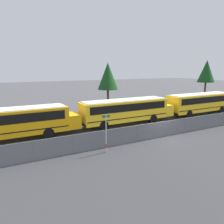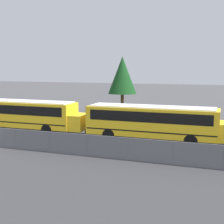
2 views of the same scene
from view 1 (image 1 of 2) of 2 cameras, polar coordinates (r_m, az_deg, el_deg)
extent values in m
plane|color=#424244|center=(22.48, 12.87, -6.40)|extent=(200.00, 200.00, 0.00)
cube|color=#333335|center=(18.70, 25.24, -10.94)|extent=(137.68, 12.00, 0.01)
cube|color=#9EA0A5|center=(22.26, 12.96, -4.47)|extent=(103.68, 0.03, 1.58)
cube|color=slate|center=(22.25, 12.98, -4.48)|extent=(103.68, 0.01, 1.58)
cylinder|color=slate|center=(22.06, 13.05, -2.50)|extent=(103.68, 0.05, 0.05)
cylinder|color=slate|center=(17.20, -19.85, -9.64)|extent=(0.07, 0.07, 1.58)
cylinder|color=slate|center=(17.83, -10.04, -8.37)|extent=(0.07, 0.07, 1.58)
cylinder|color=slate|center=(18.93, -1.19, -7.00)|extent=(0.07, 0.07, 1.58)
cylinder|color=slate|center=(20.44, 6.48, -5.68)|extent=(0.07, 0.07, 1.58)
cylinder|color=slate|center=(22.26, 12.96, -4.47)|extent=(0.07, 0.07, 1.58)
cylinder|color=slate|center=(24.33, 18.39, -3.41)|extent=(0.07, 0.07, 1.58)
cylinder|color=slate|center=(26.59, 22.92, -2.51)|extent=(0.07, 0.07, 1.58)
cylinder|color=slate|center=(28.99, 26.72, -1.73)|extent=(0.07, 0.07, 1.58)
cube|color=orange|center=(22.63, -25.58, -2.54)|extent=(11.09, 2.55, 2.41)
cube|color=black|center=(22.52, -25.70, -1.23)|extent=(10.21, 2.59, 0.87)
cube|color=black|center=(22.79, -25.44, -4.19)|extent=(10.87, 2.58, 0.10)
cube|color=orange|center=(23.79, -10.41, -2.15)|extent=(1.33, 2.35, 1.45)
cube|color=silver|center=(22.39, -25.86, 0.58)|extent=(10.54, 2.29, 0.10)
cylinder|color=black|center=(24.40, -17.41, -3.90)|extent=(1.09, 0.28, 1.09)
cylinder|color=black|center=(22.22, -16.25, -5.33)|extent=(1.09, 0.28, 1.09)
cube|color=yellow|center=(26.51, 3.38, 0.48)|extent=(11.09, 2.55, 2.41)
cube|color=black|center=(26.41, 3.39, 1.61)|extent=(10.21, 2.59, 0.87)
cube|color=black|center=(26.64, 3.36, -0.95)|extent=(10.87, 2.58, 0.10)
cube|color=yellow|center=(30.27, 13.43, 0.63)|extent=(1.33, 2.35, 1.45)
cube|color=black|center=(24.33, -7.96, -3.16)|extent=(0.12, 2.55, 0.24)
cube|color=silver|center=(26.30, 3.41, 3.16)|extent=(10.54, 2.29, 0.10)
cylinder|color=black|center=(29.57, 7.86, -0.85)|extent=(1.09, 0.28, 1.09)
cylinder|color=black|center=(27.79, 10.66, -1.73)|extent=(1.09, 0.28, 1.09)
cylinder|color=black|center=(26.19, -4.41, -2.37)|extent=(1.09, 0.28, 1.09)
cylinder|color=black|center=(24.16, -2.18, -3.52)|extent=(1.09, 0.28, 1.09)
cube|color=yellow|center=(35.01, 21.99, 2.34)|extent=(11.09, 2.55, 2.41)
cube|color=black|center=(34.94, 22.05, 3.19)|extent=(10.21, 2.59, 0.87)
cube|color=black|center=(35.11, 21.91, 1.25)|extent=(10.87, 2.58, 0.10)
cube|color=black|center=(31.13, 15.22, -0.25)|extent=(0.12, 2.55, 0.24)
cube|color=silver|center=(34.85, 22.14, 4.37)|extent=(10.54, 2.29, 0.10)
cylinder|color=black|center=(38.56, 23.83, 1.14)|extent=(1.09, 0.28, 1.09)
cylinder|color=black|center=(37.22, 26.61, 0.56)|extent=(1.09, 0.28, 1.09)
cylinder|color=black|center=(33.45, 16.54, 0.21)|extent=(1.09, 0.28, 1.09)
cylinder|color=black|center=(31.90, 19.45, -0.50)|extent=(1.09, 0.28, 1.09)
cylinder|color=#B7B7BC|center=(17.65, -1.56, -5.68)|extent=(0.08, 0.08, 3.16)
cylinder|color=red|center=(17.98, -1.55, -8.83)|extent=(0.09, 0.09, 0.30)
cube|color=#147238|center=(17.28, -1.59, -1.14)|extent=(0.70, 0.02, 0.20)
cylinder|color=#51381E|center=(42.44, -1.06, 4.09)|extent=(0.44, 0.44, 2.72)
cone|color=#144219|center=(42.12, -1.08, 9.36)|extent=(3.92, 3.92, 5.10)
cylinder|color=#51381E|center=(59.27, 23.12, 5.56)|extent=(0.44, 0.44, 3.32)
cone|color=#144219|center=(59.06, 23.45, 9.75)|extent=(4.14, 4.14, 5.38)
camera|label=2|loc=(32.55, 68.59, 3.38)|focal=50.00mm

